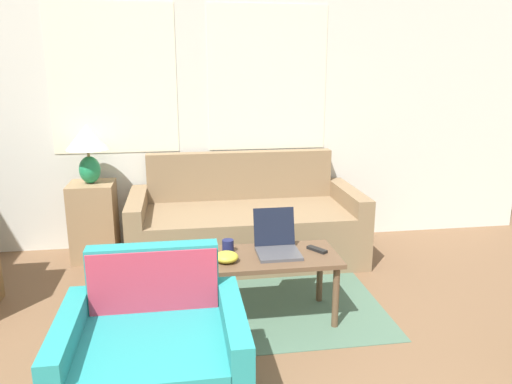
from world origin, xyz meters
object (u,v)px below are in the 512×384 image
Objects in this scene: coffee_table at (269,264)px; cup_navy at (228,246)px; table_lamp at (88,144)px; armchair at (155,367)px; couch at (245,227)px; laptop at (277,243)px; tv_remote at (317,250)px; snack_bowl at (227,257)px.

cup_navy reaches higher than coffee_table.
armchair is at bearing -74.42° from table_lamp.
laptop is at bearing -86.34° from couch.
armchair reaches higher than tv_remote.
snack_bowl is at bearing -160.25° from laptop.
table_lamp is (-0.61, 2.19, 0.75)m from armchair.
coffee_table is 6.02× the size of snack_bowl.
table_lamp reaches higher than couch.
table_lamp is 1.52× the size of laptop.
snack_bowl is at bearing -166.41° from coffee_table.
couch is 1.15m from coffee_table.
laptop is at bearing -8.30° from cup_navy.
laptop reaches higher than snack_bowl.
cup_navy is at bearing 171.70° from laptop.
coffee_table is at bearing 50.83° from armchair.
tv_remote is (0.62, 0.10, -0.02)m from snack_bowl.
table_lamp is (-1.32, 0.17, 0.74)m from couch.
couch is 1.18m from tv_remote.
table_lamp reaches higher than armchair.
tv_remote is (0.27, -0.03, -0.05)m from laptop.
snack_bowl is at bearing -53.13° from table_lamp.
coffee_table is at bearing 13.59° from snack_bowl.
laptop is (0.07, -1.09, 0.24)m from couch.
table_lamp is at bearing 131.35° from cup_navy.
armchair is 1.24m from laptop.
cup_navy is (1.06, -1.21, -0.53)m from table_lamp.
armchair is at bearing -109.31° from couch.
coffee_table is 0.15m from laptop.
cup_navy is at bearing -48.65° from table_lamp.
snack_bowl is 1.02× the size of tv_remote.
table_lamp reaches higher than coffee_table.
couch is at bearing 76.20° from cup_navy.
snack_bowl reaches higher than coffee_table.
couch is 23.49× the size of cup_navy.
table_lamp is at bearing 126.87° from snack_bowl.
tv_remote is at bearing -72.98° from couch.
armchair is 1.70× the size of table_lamp.
couch is at bearing -7.26° from table_lamp.
couch reaches higher than tv_remote.
tv_remote is at bearing 8.86° from snack_bowl.
snack_bowl is (-0.35, -0.13, -0.03)m from laptop.
table_lamp reaches higher than laptop.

